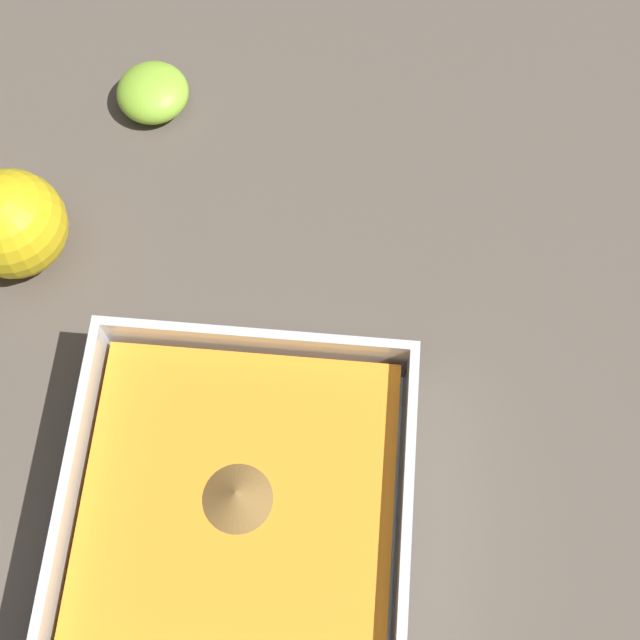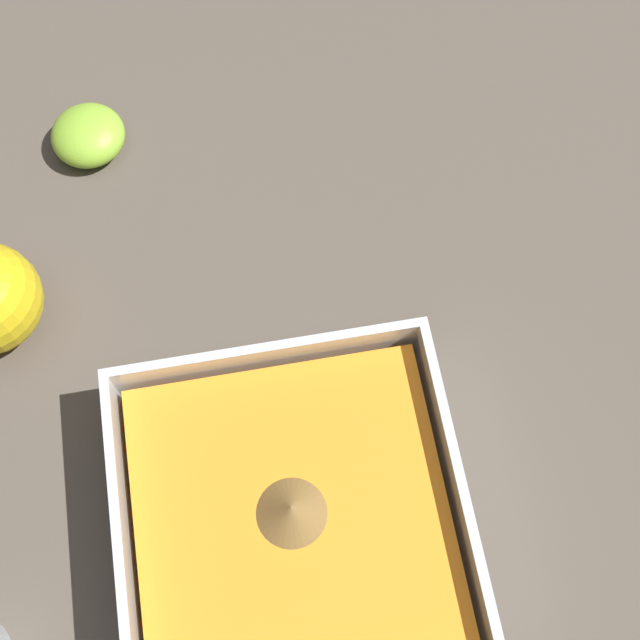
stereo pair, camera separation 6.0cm
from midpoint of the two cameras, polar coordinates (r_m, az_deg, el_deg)
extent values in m
plane|color=brown|center=(0.59, -8.68, -17.34)|extent=(4.00, 4.00, 0.00)
cube|color=silver|center=(0.59, -4.68, -13.28)|extent=(0.21, 0.21, 0.01)
cube|color=silver|center=(0.56, 5.57, -10.99)|extent=(0.21, 0.01, 0.05)
cube|color=silver|center=(0.57, -15.34, -14.08)|extent=(0.21, 0.01, 0.05)
cube|color=silver|center=(0.58, -6.30, -3.02)|extent=(0.01, 0.20, 0.05)
cube|color=orange|center=(0.56, -4.85, -12.92)|extent=(0.19, 0.19, 0.03)
cone|color=brown|center=(0.54, -5.07, -12.43)|extent=(0.04, 0.04, 0.02)
ellipsoid|color=#93CC38|center=(0.71, -16.99, 10.98)|extent=(0.06, 0.06, 0.03)
camera|label=1|loc=(0.03, 87.12, 6.79)|focal=50.00mm
camera|label=2|loc=(0.03, -92.88, -6.79)|focal=50.00mm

